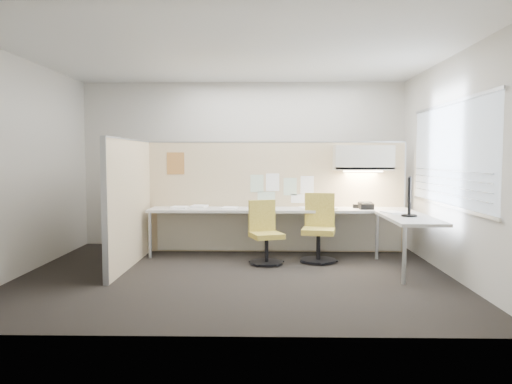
{
  "coord_description": "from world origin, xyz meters",
  "views": [
    {
      "loc": [
        0.4,
        -6.37,
        1.52
      ],
      "look_at": [
        0.25,
        0.8,
        1.02
      ],
      "focal_mm": 35.0,
      "sensor_mm": 36.0,
      "label": 1
    }
  ],
  "objects_px": {
    "desk": "(301,218)",
    "chair_left": "(265,235)",
    "chair_right": "(319,230)",
    "monitor": "(410,194)",
    "phone": "(366,206)"
  },
  "relations": [
    {
      "from": "chair_left",
      "to": "desk",
      "type": "bearing_deg",
      "value": 19.67
    },
    {
      "from": "chair_right",
      "to": "monitor",
      "type": "distance_m",
      "value": 1.4
    },
    {
      "from": "desk",
      "to": "chair_left",
      "type": "relative_size",
      "value": 4.5
    },
    {
      "from": "desk",
      "to": "chair_left",
      "type": "distance_m",
      "value": 0.73
    },
    {
      "from": "chair_left",
      "to": "monitor",
      "type": "xyz_separation_m",
      "value": [
        1.92,
        -0.42,
        0.62
      ]
    },
    {
      "from": "desk",
      "to": "chair_left",
      "type": "height_order",
      "value": "chair_left"
    },
    {
      "from": "chair_right",
      "to": "monitor",
      "type": "bearing_deg",
      "value": -17.03
    },
    {
      "from": "phone",
      "to": "desk",
      "type": "bearing_deg",
      "value": 179.6
    },
    {
      "from": "chair_right",
      "to": "phone",
      "type": "xyz_separation_m",
      "value": [
        0.74,
        0.34,
        0.33
      ]
    },
    {
      "from": "chair_left",
      "to": "phone",
      "type": "height_order",
      "value": "chair_left"
    },
    {
      "from": "phone",
      "to": "chair_right",
      "type": "bearing_deg",
      "value": -159.36
    },
    {
      "from": "chair_right",
      "to": "monitor",
      "type": "height_order",
      "value": "monitor"
    },
    {
      "from": "chair_right",
      "to": "monitor",
      "type": "relative_size",
      "value": 1.86
    },
    {
      "from": "desk",
      "to": "phone",
      "type": "height_order",
      "value": "phone"
    },
    {
      "from": "desk",
      "to": "chair_right",
      "type": "height_order",
      "value": "chair_right"
    }
  ]
}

